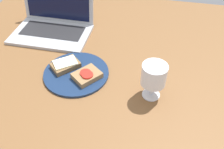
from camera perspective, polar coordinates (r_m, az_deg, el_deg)
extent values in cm
cube|color=brown|center=(99.97, -3.25, -0.42)|extent=(140.00, 140.00, 3.00)
cylinder|color=navy|center=(99.19, -8.17, 0.28)|extent=(25.64, 25.64, 1.00)
cube|color=#937047|center=(95.45, -5.76, -0.22)|extent=(12.30, 12.64, 2.13)
cylinder|color=red|center=(94.63, -6.07, 0.39)|extent=(4.32, 4.32, 0.54)
cylinder|color=red|center=(93.65, -5.66, -0.07)|extent=(4.36, 4.36, 0.66)
cube|color=brown|center=(101.09, -10.61, 2.04)|extent=(12.44, 12.59, 2.06)
cube|color=#F4EAB7|center=(100.23, -10.71, 2.62)|extent=(10.82, 10.28, 0.64)
cylinder|color=white|center=(91.62, 8.87, -4.57)|extent=(6.46, 6.46, 0.40)
cylinder|color=white|center=(89.37, 9.08, -3.22)|extent=(1.07, 1.07, 5.84)
cylinder|color=white|center=(84.70, 9.58, -0.04)|extent=(8.71, 8.71, 7.67)
cylinder|color=white|center=(85.55, 9.48, -0.66)|extent=(8.01, 8.01, 5.16)
cube|color=#ADAFB5|center=(122.78, -13.74, 8.91)|extent=(35.77, 22.63, 1.42)
cube|color=#232326|center=(123.88, -13.44, 9.73)|extent=(29.33, 12.45, 0.16)
cube|color=#ADAFB5|center=(127.97, -12.24, 15.69)|extent=(35.05, 3.74, 18.09)
cube|color=black|center=(127.56, -12.32, 15.59)|extent=(31.48, 2.63, 15.11)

